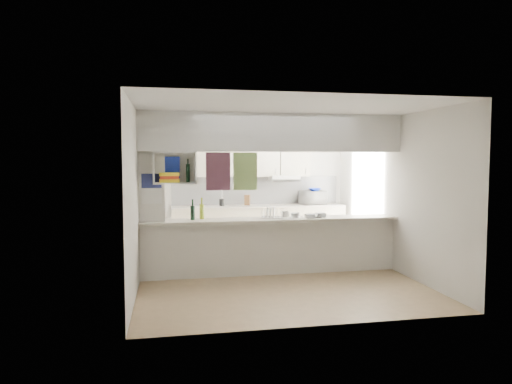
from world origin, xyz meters
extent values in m
plane|color=#987B58|center=(0.00, 0.00, 0.00)|extent=(4.80, 4.80, 0.00)
plane|color=white|center=(0.00, 0.00, 2.60)|extent=(4.80, 4.80, 0.00)
plane|color=silver|center=(0.00, 2.40, 1.30)|extent=(4.20, 0.00, 4.20)
plane|color=silver|center=(-2.10, 0.00, 1.30)|extent=(0.00, 4.80, 4.80)
plane|color=silver|center=(2.10, 0.00, 1.30)|extent=(0.00, 4.80, 4.80)
cube|color=silver|center=(0.00, 0.00, 0.44)|extent=(4.20, 0.15, 0.88)
cube|color=beige|center=(0.00, 0.00, 0.90)|extent=(4.20, 0.50, 0.04)
cube|color=white|center=(0.00, 0.00, 2.30)|extent=(4.20, 0.50, 0.60)
cube|color=silver|center=(-1.90, 0.00, 1.30)|extent=(0.40, 0.18, 2.60)
cube|color=#191E4C|center=(-1.90, -0.10, 1.55)|extent=(0.30, 0.01, 0.22)
cube|color=white|center=(-1.90, -0.10, 1.32)|extent=(0.30, 0.01, 0.24)
cube|color=#301526|center=(-0.85, 0.22, 1.68)|extent=(0.40, 0.02, 0.62)
cube|color=#176959|center=(-0.40, 0.22, 1.68)|extent=(0.40, 0.02, 0.62)
cube|color=white|center=(-1.55, -0.10, 1.51)|extent=(0.65, 0.35, 0.02)
cube|color=white|center=(-1.55, -0.10, 1.99)|extent=(0.65, 0.35, 0.02)
cube|color=white|center=(-1.55, 0.06, 1.75)|extent=(0.65, 0.02, 0.50)
cube|color=white|center=(-1.86, -0.10, 1.75)|extent=(0.02, 0.35, 0.50)
cube|color=white|center=(-1.24, -0.10, 1.75)|extent=(0.02, 0.35, 0.50)
cube|color=yellow|center=(-1.63, -0.10, 1.55)|extent=(0.30, 0.24, 0.05)
cube|color=#B02D17|center=(-1.63, -0.10, 1.60)|extent=(0.28, 0.22, 0.05)
cube|color=yellow|center=(-1.63, -0.10, 1.65)|extent=(0.30, 0.24, 0.05)
cube|color=#0E239E|center=(-1.60, 0.02, 1.75)|extent=(0.26, 0.02, 0.34)
cylinder|color=black|center=(-1.35, -0.10, 1.67)|extent=(0.06, 0.06, 0.28)
cube|color=beige|center=(0.20, 2.10, 0.45)|extent=(3.60, 0.60, 0.90)
cube|color=beige|center=(0.20, 2.10, 0.91)|extent=(3.60, 0.63, 0.03)
cube|color=silver|center=(0.20, 2.38, 1.22)|extent=(3.60, 0.03, 0.60)
cube|color=beige|center=(0.00, 2.23, 1.88)|extent=(2.62, 0.34, 0.72)
cube|color=white|center=(0.75, 2.16, 1.48)|extent=(0.60, 0.46, 0.12)
cube|color=silver|center=(0.75, 1.93, 1.45)|extent=(0.60, 0.02, 0.05)
imported|color=white|center=(1.39, 2.15, 1.06)|extent=(0.58, 0.46, 0.29)
imported|color=#0E239E|center=(1.42, 2.11, 1.24)|extent=(0.26, 0.26, 0.06)
cube|color=silver|center=(0.03, 0.06, 0.93)|extent=(0.43, 0.38, 0.01)
cylinder|color=white|center=(-0.06, 0.08, 1.03)|extent=(0.07, 0.18, 0.18)
cylinder|color=white|center=(-0.01, 0.07, 1.03)|extent=(0.07, 0.18, 0.18)
cylinder|color=white|center=(0.05, 0.05, 1.03)|extent=(0.07, 0.18, 0.18)
imported|color=white|center=(0.22, -0.04, 0.98)|extent=(0.16, 0.16, 0.10)
cylinder|color=black|center=(-1.28, 0.03, 1.03)|extent=(0.07, 0.07, 0.23)
cylinder|color=black|center=(-1.28, 0.03, 1.20)|extent=(0.03, 0.03, 0.10)
cylinder|color=olive|center=(-1.13, 0.11, 1.04)|extent=(0.07, 0.07, 0.24)
cylinder|color=olive|center=(-1.13, 0.11, 1.21)|extent=(0.03, 0.03, 0.10)
cylinder|color=silver|center=(0.40, 0.02, 0.96)|extent=(0.15, 0.15, 0.08)
cube|color=silver|center=(0.62, -0.08, 0.95)|extent=(0.15, 0.11, 0.07)
cube|color=silver|center=(0.84, 0.02, 0.95)|extent=(0.15, 0.11, 0.07)
cube|color=black|center=(0.75, -0.05, 0.93)|extent=(0.14, 0.07, 0.01)
cylinder|color=black|center=(-0.58, 2.15, 0.99)|extent=(0.11, 0.11, 0.15)
cube|color=brown|center=(-0.03, 2.18, 1.03)|extent=(0.14, 0.12, 0.22)
camera|label=1|loc=(-1.63, -7.20, 1.86)|focal=32.00mm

